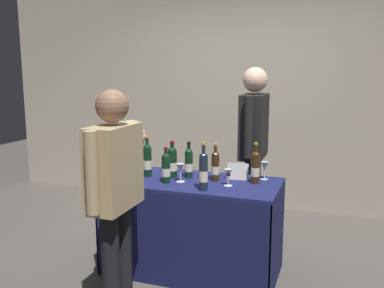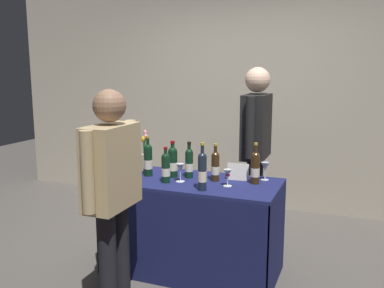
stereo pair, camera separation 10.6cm
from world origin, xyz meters
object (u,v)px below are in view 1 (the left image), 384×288
featured_wine_bottle (189,163)px  wine_glass_near_taster (265,167)px  tasting_table (192,210)px  wine_glass_near_vendor (228,174)px  flower_vase (144,160)px  wine_glass_mid (180,169)px  vendor_presenter (254,138)px  display_bottle_0 (255,167)px  taster_foreground_right (115,185)px

featured_wine_bottle → wine_glass_near_taster: bearing=14.7°
tasting_table → wine_glass_near_vendor: wine_glass_near_vendor is taller
featured_wine_bottle → flower_vase: (-0.47, 0.11, -0.03)m
tasting_table → wine_glass_near_taster: bearing=22.8°
tasting_table → flower_vase: size_ratio=3.95×
wine_glass_mid → wine_glass_near_taster: same height
tasting_table → wine_glass_near_vendor: bearing=-10.3°
featured_wine_bottle → wine_glass_mid: (-0.02, -0.14, -0.02)m
tasting_table → wine_glass_near_vendor: size_ratio=10.65×
wine_glass_near_vendor → vendor_presenter: bearing=88.3°
featured_wine_bottle → vendor_presenter: vendor_presenter is taller
flower_vase → featured_wine_bottle: bearing=-13.6°
vendor_presenter → flower_vase: bearing=-56.5°
tasting_table → flower_vase: 0.65m
tasting_table → display_bottle_0: (0.50, 0.09, 0.38)m
wine_glass_mid → flower_vase: (-0.45, 0.26, -0.01)m
tasting_table → vendor_presenter: vendor_presenter is taller
tasting_table → vendor_presenter: (0.34, 0.78, 0.49)m
featured_wine_bottle → wine_glass_mid: featured_wine_bottle is taller
wine_glass_mid → tasting_table: bearing=43.8°
featured_wine_bottle → taster_foreground_right: 0.89m
wine_glass_near_vendor → wine_glass_mid: 0.39m
display_bottle_0 → wine_glass_mid: bearing=-164.0°
featured_wine_bottle → wine_glass_near_vendor: (0.37, -0.13, -0.03)m
featured_wine_bottle → display_bottle_0: (0.55, 0.02, 0.00)m
display_bottle_0 → wine_glass_mid: 0.59m
display_bottle_0 → flower_vase: flower_vase is taller
wine_glass_near_vendor → flower_vase: size_ratio=0.37×
wine_glass_mid → vendor_presenter: 0.96m
wine_glass_mid → wine_glass_near_taster: size_ratio=1.01×
vendor_presenter → wine_glass_near_vendor: bearing=-2.8°
display_bottle_0 → featured_wine_bottle: bearing=-177.9°
vendor_presenter → taster_foreground_right: (-0.60, -1.57, -0.10)m
featured_wine_bottle → flower_vase: 0.48m
wine_glass_near_taster → vendor_presenter: bearing=110.4°
flower_vase → wine_glass_near_vendor: bearing=-16.2°
flower_vase → vendor_presenter: (0.86, 0.59, 0.15)m
tasting_table → featured_wine_bottle: size_ratio=4.66×
wine_glass_near_vendor → wine_glass_near_taster: size_ratio=0.90×
wine_glass_mid → taster_foreground_right: (-0.18, -0.72, 0.04)m
display_bottle_0 → wine_glass_near_vendor: display_bottle_0 is taller
wine_glass_near_taster → vendor_presenter: size_ratio=0.09×
wine_glass_near_vendor → wine_glass_near_taster: bearing=51.4°
wine_glass_near_vendor → featured_wine_bottle: bearing=160.6°
tasting_table → featured_wine_bottle: featured_wine_bottle is taller
wine_glass_mid → vendor_presenter: bearing=64.0°
flower_vase → wine_glass_near_taster: bearing=2.4°
taster_foreground_right → wine_glass_near_taster: bearing=-38.3°
wine_glass_mid → flower_vase: 0.51m
vendor_presenter → featured_wine_bottle: bearing=-30.3°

